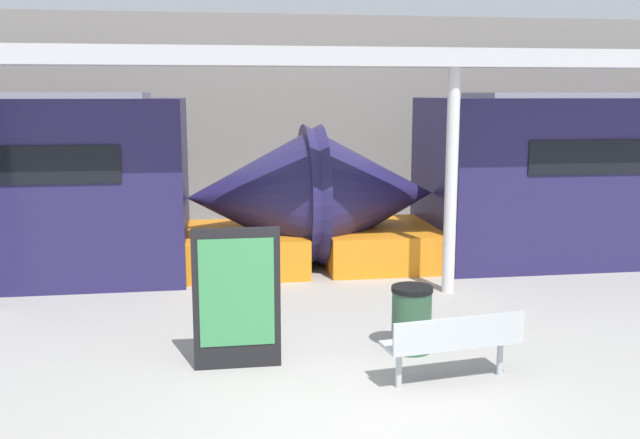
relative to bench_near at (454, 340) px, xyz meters
The scene contains 7 objects.
ground_plane 1.67m from the bench_near, 144.10° to the right, with size 60.00×60.00×0.00m, color #9E9B96.
station_wall 10.15m from the bench_near, 97.44° to the left, with size 56.00×0.20×5.00m, color gray.
bench_near is the anchor object (origin of this frame).
trash_bin 1.08m from the bench_near, 99.82° to the left, with size 0.52×0.52×0.83m.
poster_board 2.51m from the bench_near, 160.65° to the left, with size 1.01×0.07×1.67m.
support_column_near 3.98m from the bench_near, 72.15° to the left, with size 0.20×0.20×3.58m, color silver.
canopy_beam 4.95m from the bench_near, 72.15° to the left, with size 28.00×0.60×0.28m, color #B7B7BC.
Camera 1 is at (-1.31, -6.25, 3.18)m, focal length 40.00 mm.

